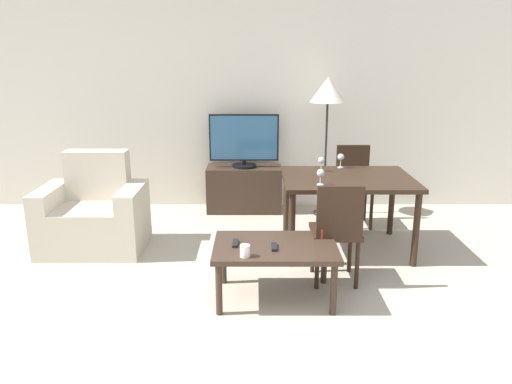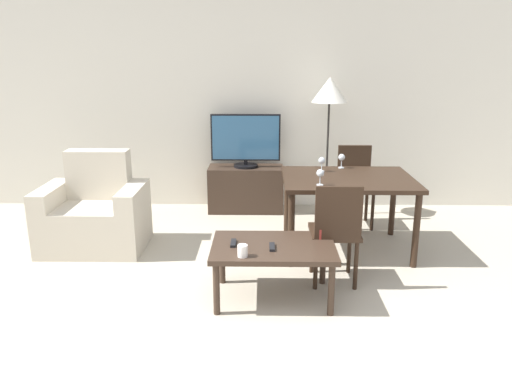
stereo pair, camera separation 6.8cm
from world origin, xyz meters
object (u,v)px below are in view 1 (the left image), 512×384
tv (244,141)px  cup_white_near (245,251)px  dining_chair_far (353,181)px  remote_primary (235,243)px  armchair (94,216)px  coffee_table (275,251)px  remote_secondary (274,247)px  tv_stand (244,189)px  cup_colored_far (321,233)px  wine_glass_left (320,174)px  dining_table (347,185)px  dining_chair_near (337,228)px  wine_glass_center (321,161)px  floor_lamp (327,95)px  wine_glass_right (340,158)px

tv → cup_white_near: tv is taller
dining_chair_far → remote_primary: bearing=-124.8°
armchair → dining_chair_far: bearing=15.7°
coffee_table → remote_secondary: remote_secondary is taller
tv_stand → remote_primary: size_ratio=5.98×
cup_white_near → cup_colored_far: size_ratio=1.09×
wine_glass_left → dining_chair_far: bearing=64.6°
dining_table → cup_colored_far: bearing=-112.1°
dining_chair_near → tv_stand: bearing=111.5°
dining_table → wine_glass_center: size_ratio=8.41×
armchair → cup_colored_far: (2.11, -0.90, 0.16)m
dining_chair_near → remote_primary: (-0.82, -0.23, -0.04)m
dining_chair_far → floor_lamp: 1.01m
cup_colored_far → wine_glass_right: wine_glass_right is taller
dining_table → remote_primary: 1.46m
armchair → remote_secondary: (1.72, -1.12, 0.13)m
cup_colored_far → wine_glass_left: (0.05, 0.56, 0.35)m
remote_secondary → wine_glass_left: bearing=61.0°
dining_chair_far → dining_chair_near: bearing=-105.4°
tv → coffee_table: size_ratio=0.87×
dining_table → remote_primary: bearing=-135.5°
armchair → dining_chair_near: size_ratio=1.12×
armchair → wine_glass_right: bearing=8.4°
dining_table → floor_lamp: (-0.06, 1.10, 0.77)m
remote_primary → wine_glass_center: bearing=57.1°
dining_chair_near → wine_glass_right: 1.24m
floor_lamp → remote_primary: (-0.97, -2.11, -0.96)m
remote_secondary → wine_glass_left: 0.97m
wine_glass_right → tv: bearing=139.9°
dining_table → wine_glass_left: (-0.30, -0.30, 0.19)m
remote_primary → tv: bearing=89.6°
dining_chair_near → dining_chair_far: 1.62m
floor_lamp → cup_white_near: (-0.89, -2.35, -0.92)m
cup_white_near → wine_glass_center: 1.69m
coffee_table → dining_table: bearing=54.7°
dining_table → tv_stand: bearing=129.1°
remote_secondary → wine_glass_left: wine_glass_left is taller
dining_chair_far → armchair: bearing=-164.3°
dining_chair_near → floor_lamp: (0.15, 1.88, 0.92)m
cup_colored_far → wine_glass_left: wine_glass_left is taller
wine_glass_right → cup_colored_far: bearing=-105.4°
dining_chair_near → wine_glass_left: same height
dining_chair_far → cup_white_near: dining_chair_far is taller
dining_chair_far → floor_lamp: (-0.28, 0.32, 0.92)m
wine_glass_left → armchair: bearing=171.1°
armchair → cup_white_near: 1.99m
floor_lamp → wine_glass_center: floor_lamp is taller
tv → wine_glass_center: (0.79, -1.01, -0.03)m
dining_chair_near → cup_colored_far: size_ratio=10.69×
dining_table → dining_chair_near: (-0.21, -0.78, -0.15)m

